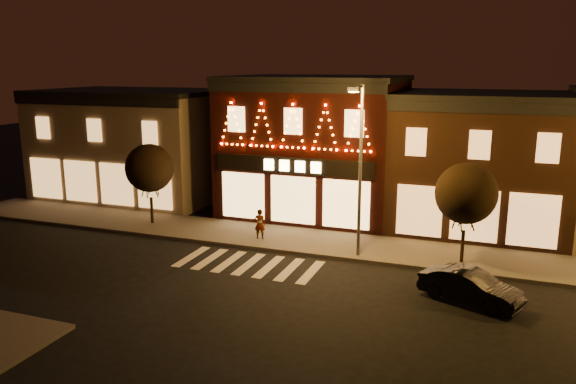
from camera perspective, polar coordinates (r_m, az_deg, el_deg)
The scene contains 10 objects.
ground at distance 22.88m, azimuth -8.16°, elevation -10.45°, with size 120.00×120.00×0.00m, color black.
sidewalk_far at distance 29.04m, azimuth 2.91°, elevation -5.07°, with size 44.00×4.00×0.15m, color #47423D.
building_left at distance 40.21m, azimuth -15.20°, elevation 4.76°, with size 12.20×8.28×7.30m.
building_pulp at distance 34.28m, azimuth 2.81°, elevation 4.71°, with size 10.20×8.34×8.30m.
building_right_a at distance 32.80m, azimuth 18.85°, elevation 2.96°, with size 9.20×8.28×7.50m.
streetlamp_mid at distance 25.75m, azimuth 7.22°, elevation 3.39°, with size 0.50×1.81×7.95m.
tree_left at distance 32.42m, azimuth -13.80°, elevation 2.35°, with size 2.70×2.70×4.51m.
tree_right at distance 26.29m, azimuth 17.54°, elevation -0.15°, with size 2.74×2.74×4.58m.
dark_sedan at distance 23.03m, azimuth 17.91°, elevation -9.09°, with size 1.35×3.88×1.28m, color black.
pedestrian at distance 29.14m, azimuth -2.86°, elevation -3.24°, with size 0.57×0.38×1.57m, color gray.
Camera 1 is at (10.24, -18.38, 8.98)m, focal length 35.24 mm.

